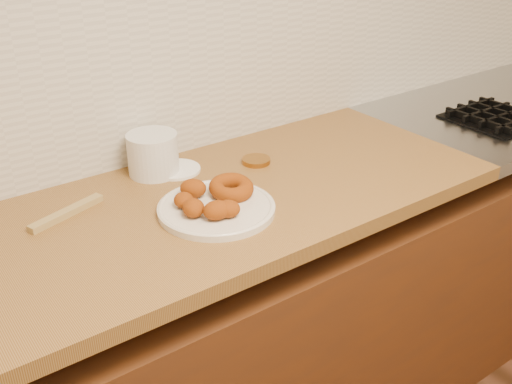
{
  "coord_description": "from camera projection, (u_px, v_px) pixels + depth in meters",
  "views": [
    {
      "loc": [
        -0.91,
        0.58,
        1.59
      ],
      "look_at": [
        -0.16,
        1.6,
        0.93
      ],
      "focal_mm": 42.0,
      "sensor_mm": 36.0,
      "label": 1
    }
  ],
  "objects": [
    {
      "name": "base_cabinet",
      "position": [
        282.0,
        325.0,
        1.82
      ],
      "size": [
        3.6,
        0.6,
        0.77
      ],
      "primitive_type": "cube",
      "color": "#50260E",
      "rests_on": "floor"
    },
    {
      "name": "butcher_block",
      "position": [
        45.0,
        260.0,
        1.26
      ],
      "size": [
        2.3,
        0.62,
        0.04
      ],
      "primitive_type": "cube",
      "color": "olive",
      "rests_on": "base_cabinet"
    },
    {
      "name": "backsplash",
      "position": [
        222.0,
        39.0,
        1.67
      ],
      "size": [
        3.6,
        0.02,
        0.6
      ],
      "primitive_type": "cube",
      "color": "beige",
      "rests_on": "wall_back"
    },
    {
      "name": "donut_plate",
      "position": [
        216.0,
        209.0,
        1.4
      ],
      "size": [
        0.28,
        0.28,
        0.02
      ],
      "primitive_type": "cylinder",
      "color": "silver",
      "rests_on": "butcher_block"
    },
    {
      "name": "ring_donut",
      "position": [
        231.0,
        188.0,
        1.44
      ],
      "size": [
        0.12,
        0.12,
        0.05
      ],
      "primitive_type": "torus",
      "rotation": [
        0.1,
        0.0,
        0.09
      ],
      "color": "#833C0E",
      "rests_on": "donut_plate"
    },
    {
      "name": "fried_dough_chunks",
      "position": [
        203.0,
        202.0,
        1.37
      ],
      "size": [
        0.13,
        0.21,
        0.05
      ],
      "color": "#833C0E",
      "rests_on": "donut_plate"
    },
    {
      "name": "plastic_tub",
      "position": [
        153.0,
        154.0,
        1.57
      ],
      "size": [
        0.13,
        0.13,
        0.11
      ],
      "primitive_type": "cylinder",
      "rotation": [
        0.0,
        0.0,
        0.01
      ],
      "color": "silver",
      "rests_on": "butcher_block"
    },
    {
      "name": "tub_lid",
      "position": [
        176.0,
        170.0,
        1.6
      ],
      "size": [
        0.16,
        0.16,
        0.01
      ],
      "primitive_type": "cylinder",
      "rotation": [
        0.0,
        0.0,
        0.3
      ],
      "color": "white",
      "rests_on": "butcher_block"
    },
    {
      "name": "brass_jar_lid",
      "position": [
        256.0,
        161.0,
        1.65
      ],
      "size": [
        0.1,
        0.1,
        0.01
      ],
      "primitive_type": "cylinder",
      "rotation": [
        0.0,
        0.0,
        -0.42
      ],
      "color": "#9F6A28",
      "rests_on": "butcher_block"
    },
    {
      "name": "wooden_utensil",
      "position": [
        67.0,
        213.0,
        1.38
      ],
      "size": [
        0.2,
        0.09,
        0.02
      ],
      "primitive_type": "cube",
      "rotation": [
        0.0,
        0.0,
        0.32
      ],
      "color": "#9A7F48",
      "rests_on": "butcher_block"
    }
  ]
}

